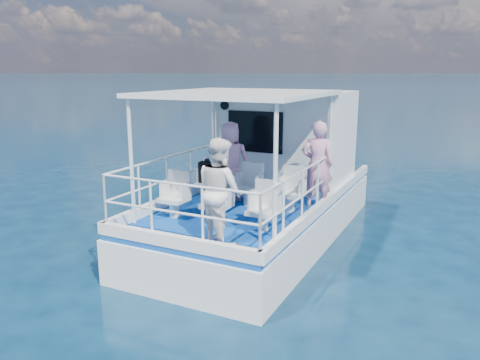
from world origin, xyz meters
The scene contains 20 objects.
ground centered at (0.00, 0.00, 0.00)m, with size 2000.00×2000.00×0.00m, color #08223C.
hull centered at (0.00, 1.00, 0.00)m, with size 3.00×7.00×1.60m, color white.
deck centered at (0.00, 1.00, 0.85)m, with size 2.90×6.90×0.10m, color navy.
cabin centered at (0.00, 2.30, 2.00)m, with size 2.85×2.00×2.20m, color white.
canopy centered at (0.00, -0.20, 3.14)m, with size 3.00×3.20×0.08m, color white.
canopy_posts centered at (0.00, -0.25, 2.00)m, with size 2.77×2.97×2.20m.
railings centered at (0.00, -0.58, 1.40)m, with size 2.84×3.59×1.00m, color white, non-canonical shape.
seat_port_fwd centered at (-0.90, 0.20, 1.09)m, with size 0.48×0.46×0.38m, color silver.
seat_center_fwd centered at (0.00, 0.20, 1.09)m, with size 0.48×0.46×0.38m, color silver.
seat_stbd_fwd centered at (0.90, 0.20, 1.09)m, with size 0.48×0.46×0.38m, color silver.
seat_port_aft centered at (-0.90, -1.10, 1.09)m, with size 0.48×0.46×0.38m, color silver.
seat_center_aft centered at (0.00, -1.10, 1.09)m, with size 0.48×0.46×0.38m, color silver.
seat_stbd_aft centered at (0.90, -1.10, 1.09)m, with size 0.48×0.46×0.38m, color silver.
passenger_port_fwd centered at (-0.53, 0.45, 1.72)m, with size 0.61×0.44×1.64m, color pink.
passenger_stbd_fwd centered at (1.25, 0.74, 1.76)m, with size 0.62×0.41×1.71m, color pink.
passenger_stbd_aft centered at (0.49, -1.84, 1.73)m, with size 0.81×0.63×1.66m, color white.
backpack_port centered at (-0.93, 0.18, 1.50)m, with size 0.33×0.19×0.44m, color black.
backpack_center centered at (-0.02, -1.11, 1.54)m, with size 0.35×0.19×0.52m, color black.
compact_camera centered at (-0.93, 0.20, 1.75)m, with size 0.11×0.06×0.06m, color black.
panda centered at (-0.01, -1.08, 2.00)m, with size 0.27×0.22×0.41m, color white, non-canonical shape.
Camera 1 is at (3.89, -8.01, 3.54)m, focal length 35.00 mm.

